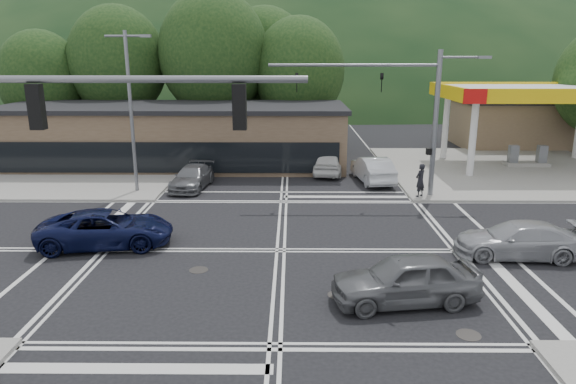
{
  "coord_description": "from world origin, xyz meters",
  "views": [
    {
      "loc": [
        0.46,
        -19.58,
        7.71
      ],
      "look_at": [
        0.27,
        4.0,
        1.4
      ],
      "focal_mm": 32.0,
      "sensor_mm": 36.0,
      "label": 1
    }
  ],
  "objects_px": {
    "car_blue_west": "(106,229)",
    "car_silver_east": "(518,240)",
    "car_queue_a": "(373,169)",
    "car_grey_center": "(405,279)",
    "car_northbound": "(192,177)",
    "pedestrian": "(420,180)",
    "car_queue_b": "(329,162)"
  },
  "relations": [
    {
      "from": "pedestrian",
      "to": "car_queue_b",
      "type": "bearing_deg",
      "value": -94.89
    },
    {
      "from": "car_grey_center",
      "to": "car_queue_b",
      "type": "xyz_separation_m",
      "value": [
        -1.18,
        18.5,
        -0.02
      ]
    },
    {
      "from": "car_queue_a",
      "to": "car_northbound",
      "type": "distance_m",
      "value": 11.13
    },
    {
      "from": "car_queue_b",
      "to": "car_northbound",
      "type": "bearing_deg",
      "value": 32.46
    },
    {
      "from": "car_northbound",
      "to": "pedestrian",
      "type": "distance_m",
      "value": 13.21
    },
    {
      "from": "pedestrian",
      "to": "car_silver_east",
      "type": "bearing_deg",
      "value": 60.85
    },
    {
      "from": "car_queue_a",
      "to": "car_silver_east",
      "type": "bearing_deg",
      "value": 99.7
    },
    {
      "from": "car_blue_west",
      "to": "car_queue_b",
      "type": "xyz_separation_m",
      "value": [
        10.15,
        13.5,
        0.04
      ]
    },
    {
      "from": "car_grey_center",
      "to": "car_silver_east",
      "type": "height_order",
      "value": "car_grey_center"
    },
    {
      "from": "car_blue_west",
      "to": "car_queue_a",
      "type": "distance_m",
      "value": 17.05
    },
    {
      "from": "car_blue_west",
      "to": "car_silver_east",
      "type": "distance_m",
      "value": 16.62
    },
    {
      "from": "car_queue_b",
      "to": "car_grey_center",
      "type": "bearing_deg",
      "value": 101.35
    },
    {
      "from": "car_queue_b",
      "to": "car_northbound",
      "type": "relative_size",
      "value": 1.02
    },
    {
      "from": "pedestrian",
      "to": "car_grey_center",
      "type": "bearing_deg",
      "value": 32.97
    },
    {
      "from": "car_queue_b",
      "to": "pedestrian",
      "type": "height_order",
      "value": "pedestrian"
    },
    {
      "from": "car_blue_west",
      "to": "car_northbound",
      "type": "bearing_deg",
      "value": -18.12
    },
    {
      "from": "car_blue_west",
      "to": "car_grey_center",
      "type": "bearing_deg",
      "value": -121.61
    },
    {
      "from": "car_northbound",
      "to": "pedestrian",
      "type": "height_order",
      "value": "pedestrian"
    },
    {
      "from": "car_grey_center",
      "to": "car_queue_a",
      "type": "height_order",
      "value": "car_grey_center"
    },
    {
      "from": "car_blue_west",
      "to": "car_grey_center",
      "type": "distance_m",
      "value": 12.38
    },
    {
      "from": "car_queue_b",
      "to": "car_blue_west",
      "type": "bearing_deg",
      "value": 60.77
    },
    {
      "from": "car_blue_west",
      "to": "car_grey_center",
      "type": "relative_size",
      "value": 1.14
    },
    {
      "from": "car_silver_east",
      "to": "car_northbound",
      "type": "relative_size",
      "value": 1.07
    },
    {
      "from": "car_grey_center",
      "to": "car_queue_b",
      "type": "relative_size",
      "value": 1.02
    },
    {
      "from": "car_northbound",
      "to": "pedestrian",
      "type": "bearing_deg",
      "value": -3.61
    },
    {
      "from": "car_blue_west",
      "to": "car_northbound",
      "type": "height_order",
      "value": "car_blue_west"
    },
    {
      "from": "car_grey_center",
      "to": "pedestrian",
      "type": "distance_m",
      "value": 12.77
    },
    {
      "from": "car_blue_west",
      "to": "car_silver_east",
      "type": "bearing_deg",
      "value": -101.5
    },
    {
      "from": "car_grey_center",
      "to": "car_northbound",
      "type": "xyz_separation_m",
      "value": [
        -9.57,
        14.63,
        -0.15
      ]
    },
    {
      "from": "car_blue_west",
      "to": "pedestrian",
      "type": "relative_size",
      "value": 2.94
    },
    {
      "from": "car_grey_center",
      "to": "pedestrian",
      "type": "bearing_deg",
      "value": 156.16
    },
    {
      "from": "car_queue_a",
      "to": "car_northbound",
      "type": "bearing_deg",
      "value": 1.19
    }
  ]
}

